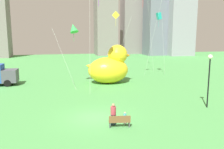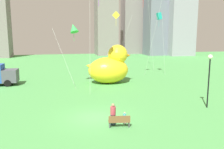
{
  "view_description": "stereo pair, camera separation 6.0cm",
  "coord_description": "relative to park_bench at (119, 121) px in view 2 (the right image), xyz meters",
  "views": [
    {
      "loc": [
        -2.83,
        -17.81,
        6.5
      ],
      "look_at": [
        2.69,
        5.62,
        2.54
      ],
      "focal_mm": 37.24,
      "sensor_mm": 36.0,
      "label": 1
    },
    {
      "loc": [
        -2.77,
        -17.82,
        6.5
      ],
      "look_at": [
        2.69,
        5.62,
        2.54
      ],
      "focal_mm": 37.24,
      "sensor_mm": 36.0,
      "label": 2
    }
  ],
  "objects": [
    {
      "name": "lamppost",
      "position": [
        9.14,
        2.76,
        3.1
      ],
      "size": [
        0.42,
        0.42,
        4.91
      ],
      "color": "black",
      "rests_on": "ground"
    },
    {
      "name": "kite_red",
      "position": [
        8.91,
        18.99,
        11.46
      ],
      "size": [
        3.17,
        4.02,
        13.2
      ],
      "color": "silver",
      "rests_on": "ground"
    },
    {
      "name": "person_adult",
      "position": [
        -0.34,
        0.53,
        0.44
      ],
      "size": [
        0.41,
        0.41,
        1.66
      ],
      "color": "#38476B",
      "rests_on": "ground"
    },
    {
      "name": "giant_inflatable_duck",
      "position": [
        2.88,
        15.96,
        1.81
      ],
      "size": [
        6.48,
        4.16,
        5.37
      ],
      "color": "yellow",
      "rests_on": "ground"
    },
    {
      "name": "person_child",
      "position": [
        0.55,
        0.52,
        0.05
      ],
      "size": [
        0.23,
        0.23,
        0.94
      ],
      "color": "silver",
      "rests_on": "ground"
    },
    {
      "name": "kite_teal",
      "position": [
        12.22,
        20.73,
        9.25
      ],
      "size": [
        1.8,
        1.74,
        10.4
      ],
      "color": "silver",
      "rests_on": "ground"
    },
    {
      "name": "kite_yellow",
      "position": [
        5.45,
        22.43,
        9.04
      ],
      "size": [
        3.35,
        2.93,
        10.57
      ],
      "color": "silver",
      "rests_on": "ground"
    },
    {
      "name": "kite_green",
      "position": [
        -2.03,
        15.59,
        7.09
      ],
      "size": [
        3.56,
        3.62,
        8.29
      ],
      "color": "silver",
      "rests_on": "ground"
    },
    {
      "name": "park_bench",
      "position": [
        0.0,
        0.0,
        0.0
      ],
      "size": [
        1.61,
        0.71,
        0.9
      ],
      "color": "brown",
      "rests_on": "ground"
    },
    {
      "name": "city_skyline",
      "position": [
        15.47,
        63.24,
        15.42
      ],
      "size": [
        69.2,
        18.79,
        41.85
      ],
      "color": "gray",
      "rests_on": "ground"
    },
    {
      "name": "ground_plane",
      "position": [
        -1.36,
        2.4,
        -0.47
      ],
      "size": [
        140.0,
        140.0,
        0.0
      ],
      "primitive_type": "plane",
      "color": "#4A974B"
    }
  ]
}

